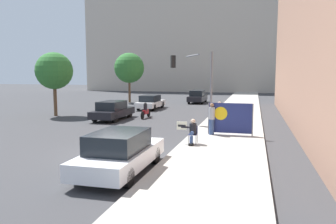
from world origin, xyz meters
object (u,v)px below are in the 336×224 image
Objects in this scene: parked_car_curbside at (120,152)px; pedestrian_behind at (219,114)px; protest_banner at (230,118)px; car_on_road_midblock at (151,102)px; jogger_on_sidewalk at (212,119)px; motorcycle_on_road at (146,111)px; car_on_road_distant at (197,97)px; street_tree_near_curb at (54,71)px; car_on_road_nearest at (113,110)px; seated_protester at (192,131)px; street_tree_midblock at (129,68)px; traffic_light_pole at (196,74)px.

pedestrian_behind is at bearing 76.73° from parked_car_curbside.
protest_banner is 0.52× the size of car_on_road_midblock.
protest_banner is at bearing -45.51° from pedestrian_behind.
jogger_on_sidewalk is 8.96m from motorcycle_on_road.
motorcycle_on_road is at bearing 105.22° from parked_car_curbside.
car_on_road_distant is 17.94m from street_tree_near_curb.
seated_protester is at bearing -45.19° from car_on_road_nearest.
jogger_on_sidewalk is at bearing -66.27° from pedestrian_behind.
pedestrian_behind is 21.16m from street_tree_midblock.
street_tree_midblock is at bearing 117.31° from seated_protester.
car_on_road_midblock is 9.74m from street_tree_near_curb.
motorcycle_on_road is at bearing 5.40° from street_tree_near_curb.
jogger_on_sidewalk is at bearing -69.64° from traffic_light_pole.
traffic_light_pole is (-1.73, 4.67, 2.43)m from jogger_on_sidewalk.
car_on_road_nearest is 2.65m from motorcycle_on_road.
seated_protester is at bearing -71.11° from pedestrian_behind.
traffic_light_pole is 7.02m from car_on_road_nearest.
street_tree_midblock reaches higher than seated_protester.
protest_banner is at bearing -75.53° from car_on_road_distant.
traffic_light_pole is at bearing -53.96° from car_on_road_midblock.
street_tree_midblock reaches higher than jogger_on_sidewalk.
parked_car_curbside is 0.88× the size of street_tree_near_curb.
car_on_road_midblock is at bearing 154.14° from pedestrian_behind.
parked_car_curbside is at bearing -74.78° from motorcycle_on_road.
car_on_road_distant is (3.34, 7.97, 0.05)m from car_on_road_midblock.
traffic_light_pole is at bearing -53.89° from street_tree_midblock.
pedestrian_behind is at bearing -12.50° from street_tree_near_curb.
car_on_road_nearest is (-8.18, 4.94, -0.32)m from jogger_on_sidewalk.
car_on_road_distant is at bearing 94.22° from parked_car_curbside.
car_on_road_nearest is (-6.45, 0.28, -2.75)m from traffic_light_pole.
pedestrian_behind is 0.35× the size of car_on_road_nearest.
parked_car_curbside is at bearing -113.20° from protest_banner.
street_tree_near_curb reaches higher than traffic_light_pole.
motorcycle_on_road is 14.84m from street_tree_midblock.
motorcycle_on_road is (-1.72, -14.29, -0.22)m from car_on_road_distant.
street_tree_near_curb is (-11.45, 13.27, 2.97)m from parked_car_curbside.
pedestrian_behind is 18.64m from car_on_road_distant.
traffic_light_pole is (-1.86, 1.90, 2.51)m from pedestrian_behind.
seated_protester is 0.26× the size of car_on_road_distant.
street_tree_near_curb is 0.87× the size of street_tree_midblock.
parked_car_curbside is (-2.41, -10.20, -0.22)m from pedestrian_behind.
pedestrian_behind reaches higher than parked_car_curbside.
seated_protester is at bearing -59.31° from motorcycle_on_road.
parked_car_curbside is 14.50m from motorcycle_on_road.
seated_protester is 5.51m from pedestrian_behind.
pedestrian_behind is 0.27× the size of street_tree_midblock.
pedestrian_behind reaches higher than car_on_road_midblock.
pedestrian_behind is 0.31× the size of street_tree_near_curb.
car_on_road_distant is at bearing 98.11° from seated_protester.
protest_banner is at bearing -58.97° from traffic_light_pole.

